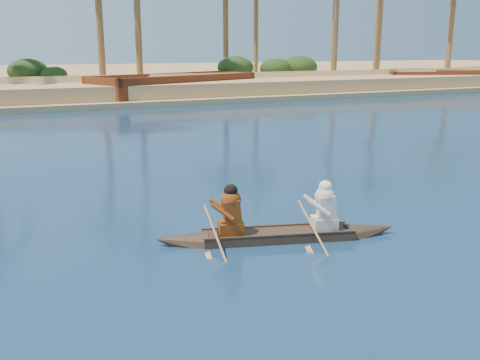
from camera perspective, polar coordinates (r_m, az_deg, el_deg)
name	(u,v)px	position (r m, az deg, el deg)	size (l,w,h in m)	color
sandy_embankment	(117,78)	(58.94, -12.94, 10.53)	(150.00, 51.00, 1.50)	tan
shrub_cluster	(160,79)	(44.04, -8.49, 10.59)	(100.00, 6.00, 2.40)	#1D3714
canoe	(278,227)	(10.36, 4.09, -5.03)	(4.73, 1.93, 1.31)	#403123
barge_mid	(175,89)	(39.71, -6.92, 9.63)	(13.28, 8.53, 2.10)	maroon
barge_right	(446,81)	(53.82, 21.13, 9.81)	(11.70, 7.85, 1.86)	maroon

